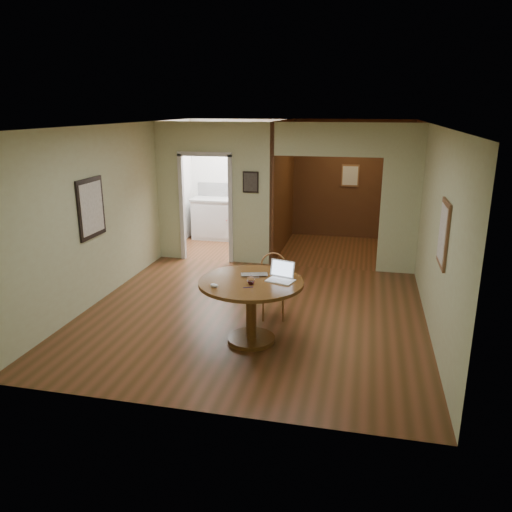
% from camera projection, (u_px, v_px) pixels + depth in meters
% --- Properties ---
extents(floor, '(5.00, 5.00, 0.00)m').
position_uv_depth(floor, '(252.00, 315.00, 7.39)').
color(floor, '#4A2E15').
rests_on(floor, ground).
extents(room_shell, '(5.20, 7.50, 5.00)m').
position_uv_depth(room_shell, '(264.00, 194.00, 10.01)').
color(room_shell, white).
rests_on(room_shell, ground).
extents(dining_table, '(1.34, 1.34, 0.84)m').
position_uv_depth(dining_table, '(251.00, 297.00, 6.39)').
color(dining_table, brown).
rests_on(dining_table, ground).
extents(chair, '(0.47, 0.47, 0.95)m').
position_uv_depth(chair, '(273.00, 282.00, 7.22)').
color(chair, '#A17239').
rests_on(chair, ground).
extents(open_laptop, '(0.39, 0.37, 0.24)m').
position_uv_depth(open_laptop, '(281.00, 275.00, 6.35)').
color(open_laptop, white).
rests_on(open_laptop, dining_table).
extents(closed_laptop, '(0.40, 0.31, 0.03)m').
position_uv_depth(closed_laptop, '(255.00, 276.00, 6.46)').
color(closed_laptop, silver).
rests_on(closed_laptop, dining_table).
extents(mouse, '(0.12, 0.09, 0.05)m').
position_uv_depth(mouse, '(214.00, 285.00, 6.10)').
color(mouse, white).
rests_on(mouse, dining_table).
extents(wine_glass, '(0.10, 0.10, 0.11)m').
position_uv_depth(wine_glass, '(251.00, 280.00, 6.19)').
color(wine_glass, white).
rests_on(wine_glass, dining_table).
extents(pen, '(0.12, 0.06, 0.01)m').
position_uv_depth(pen, '(248.00, 287.00, 6.09)').
color(pen, '#0F0D61').
rests_on(pen, dining_table).
extents(kitchen_cabinet, '(2.06, 0.60, 0.94)m').
position_uv_depth(kitchen_cabinet, '(236.00, 219.00, 11.46)').
color(kitchen_cabinet, silver).
rests_on(kitchen_cabinet, ground).
extents(grocery_bag, '(0.30, 0.27, 0.28)m').
position_uv_depth(grocery_bag, '(264.00, 194.00, 11.15)').
color(grocery_bag, '#BFB28B').
rests_on(grocery_bag, kitchen_cabinet).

